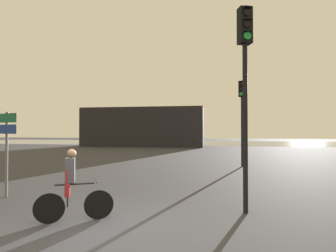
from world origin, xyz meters
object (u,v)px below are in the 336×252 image
Objects in this scene: traffic_light_far_right at (242,107)px; traffic_light_near_right at (245,72)px; cyclist at (72,185)px; direction_sign_post at (6,138)px; distant_building at (143,127)px.

traffic_light_near_right is at bearing 111.74° from traffic_light_far_right.
traffic_light_near_right reaches higher than cyclist.
distant_building is at bearing -65.50° from direction_sign_post.
distant_building is 25.23m from direction_sign_post.
cyclist is at bearing 91.36° from traffic_light_far_right.
traffic_light_near_right reaches higher than direction_sign_post.
traffic_light_near_right is at bearing -164.14° from direction_sign_post.
traffic_light_near_right is 4.90m from cyclist.
traffic_light_far_right is at bearing -115.78° from traffic_light_near_right.
cyclist is (-3.91, -1.27, -2.68)m from traffic_light_near_right.
distant_building is 5.86× the size of direction_sign_post.
traffic_light_near_right reaches higher than distant_building.
traffic_light_far_right is 2.97× the size of cyclist.
direction_sign_post is 3.68m from cyclist.
traffic_light_near_right is 3.14× the size of cyclist.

